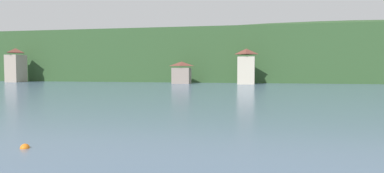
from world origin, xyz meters
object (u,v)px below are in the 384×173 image
Objects in this scene: shore_building_west at (16,66)px; mooring_buoy_near at (25,148)px; shore_building_central at (246,67)px; shore_building_westcentral at (182,73)px.

shore_building_west is 90.03m from mooring_buoy_near.
shore_building_central is at bearing 84.07° from mooring_buoy_near.
shore_building_west is 1.72× the size of shore_building_westcentral.
mooring_buoy_near is at bearing -82.66° from shore_building_westcentral.
shore_building_westcentral is 69.42m from mooring_buoy_near.
shore_building_central is 69.70m from mooring_buoy_near.
mooring_buoy_near is (57.01, -69.53, -4.61)m from shore_building_west.
shore_building_westcentral is at bearing 97.34° from mooring_buoy_near.
shore_building_west is 1.10× the size of shore_building_central.
shore_building_central is (64.19, -0.32, -0.44)m from shore_building_west.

